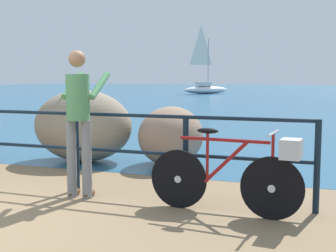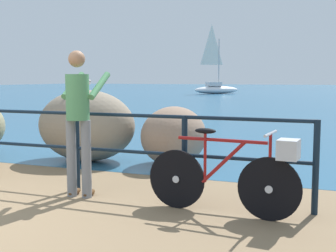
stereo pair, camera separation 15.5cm
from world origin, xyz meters
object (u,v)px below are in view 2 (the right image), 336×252
breakwater_boulder_right (174,136)px  breakwater_boulder_main (86,126)px  person_at_railing (79,116)px  seagull (83,82)px  bicycle (234,173)px  sailboat (216,86)px

breakwater_boulder_right → breakwater_boulder_main: bearing=-173.2°
person_at_railing → seagull: person_at_railing is taller
breakwater_boulder_main → person_at_railing: bearing=-60.5°
person_at_railing → breakwater_boulder_main: 2.44m
bicycle → breakwater_boulder_right: 2.84m
breakwater_boulder_right → sailboat: (-8.00, 32.40, 0.22)m
bicycle → sailboat: 36.06m
person_at_railing → sailboat: bearing=7.6°
breakwater_boulder_right → sailboat: bearing=103.9°
breakwater_boulder_main → seagull: seagull is taller
seagull → sailboat: size_ratio=0.05×
person_at_railing → breakwater_boulder_right: size_ratio=1.36×
seagull → bicycle: bearing=107.5°
person_at_railing → seagull: size_ratio=5.79×
bicycle → person_at_railing: person_at_railing is taller
breakwater_boulder_right → sailboat: size_ratio=0.21×
bicycle → seagull: size_ratio=5.52×
bicycle → breakwater_boulder_right: bearing=128.2°
person_at_railing → sailboat: sailboat is taller
person_at_railing → breakwater_boulder_main: size_ratio=1.00×
breakwater_boulder_main → sailboat: 33.21m
breakwater_boulder_main → breakwater_boulder_right: size_ratio=1.36×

